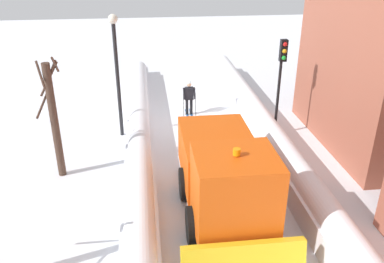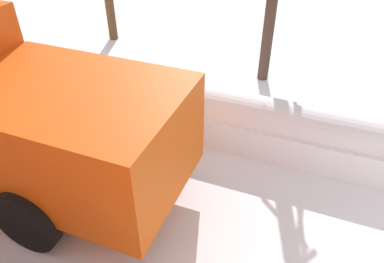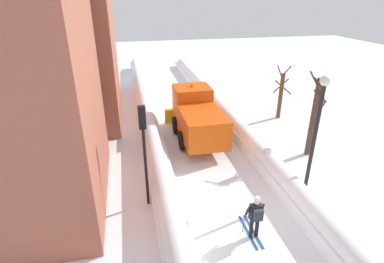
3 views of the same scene
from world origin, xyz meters
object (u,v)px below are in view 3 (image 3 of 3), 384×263
object	(u,v)px
street_lamp	(317,124)
skier	(256,215)
traffic_light_pole	(144,138)
bare_tree_mid	(281,94)
plow_truck	(197,116)
bare_tree_near	(314,116)

from	to	relation	value
street_lamp	skier	bearing A→B (deg)	-148.55
traffic_light_pole	bare_tree_mid	xyz separation A→B (m)	(9.93, 7.66, -1.32)
traffic_light_pole	street_lamp	xyz separation A→B (m)	(6.87, -0.87, 0.32)
street_lamp	bare_tree_mid	size ratio (longest dim) A/B	1.42
bare_tree_mid	skier	bearing A→B (deg)	-121.04
traffic_light_pole	street_lamp	world-z (taller)	street_lamp
skier	street_lamp	bearing A→B (deg)	31.45
plow_truck	street_lamp	bearing A→B (deg)	-61.84
bare_tree_mid	street_lamp	bearing A→B (deg)	-109.75
skier	bare_tree_near	size ratio (longest dim) A/B	0.39
traffic_light_pole	bare_tree_mid	bearing A→B (deg)	37.64
skier	bare_tree_mid	world-z (taller)	bare_tree_mid
traffic_light_pole	street_lamp	bearing A→B (deg)	-7.24
bare_tree_near	bare_tree_mid	distance (m)	5.44
plow_truck	bare_tree_near	world-z (taller)	bare_tree_near
bare_tree_near	traffic_light_pole	bearing A→B (deg)	-165.43
skier	bare_tree_mid	size ratio (longest dim) A/B	0.48
traffic_light_pole	bare_tree_mid	size ratio (longest dim) A/B	1.16
plow_truck	bare_tree_mid	world-z (taller)	bare_tree_mid
skier	bare_tree_near	xyz separation A→B (m)	(5.38, 5.21, 1.30)
bare_tree_near	plow_truck	bearing A→B (deg)	150.02
skier	street_lamp	world-z (taller)	street_lamp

